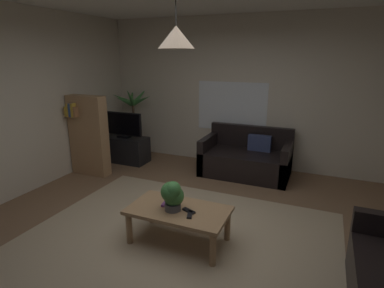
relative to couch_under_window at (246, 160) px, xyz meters
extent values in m
cube|color=brown|center=(-0.21, -2.25, -0.28)|extent=(5.43, 5.47, 0.02)
cube|color=tan|center=(-0.21, -2.45, -0.27)|extent=(3.53, 3.01, 0.01)
cube|color=beige|center=(-0.21, 0.52, 1.10)|extent=(5.55, 0.06, 2.76)
cube|color=beige|center=(-2.96, -2.25, 1.10)|extent=(0.06, 5.47, 2.76)
cube|color=white|center=(-0.44, 0.49, 0.84)|extent=(1.33, 0.01, 0.92)
cube|color=black|center=(0.00, -0.04, -0.06)|extent=(1.51, 0.86, 0.42)
cube|color=black|center=(0.00, 0.33, 0.35)|extent=(1.51, 0.12, 0.40)
cube|color=black|center=(-0.70, -0.04, 0.05)|extent=(0.12, 0.86, 0.64)
cube|color=black|center=(0.69, -0.04, 0.05)|extent=(0.12, 0.86, 0.64)
cube|color=navy|center=(0.19, 0.15, 0.29)|extent=(0.40, 0.12, 0.28)
cube|color=#A87F56|center=(-0.19, -2.36, 0.12)|extent=(1.12, 0.62, 0.04)
cylinder|color=#A87F56|center=(-0.69, -2.61, -0.09)|extent=(0.07, 0.07, 0.37)
cylinder|color=#A87F56|center=(0.30, -2.61, -0.09)|extent=(0.07, 0.07, 0.37)
cylinder|color=#A87F56|center=(-0.69, -2.12, -0.09)|extent=(0.07, 0.07, 0.37)
cylinder|color=#A87F56|center=(0.30, -2.12, -0.09)|extent=(0.07, 0.07, 0.37)
cube|color=#72387F|center=(-0.34, -2.34, 0.15)|extent=(0.14, 0.13, 0.02)
cube|color=black|center=(-0.02, -2.45, 0.15)|extent=(0.10, 0.17, 0.02)
cube|color=black|center=(-0.06, -2.38, 0.15)|extent=(0.17, 0.11, 0.02)
cylinder|color=#4C4C51|center=(-0.24, -2.41, 0.18)|extent=(0.18, 0.18, 0.08)
sphere|color=#3D7F3D|center=(-0.24, -2.39, 0.30)|extent=(0.23, 0.23, 0.23)
sphere|color=#3D7F3D|center=(-0.25, -2.43, 0.36)|extent=(0.22, 0.22, 0.22)
sphere|color=#3D7F3D|center=(-0.23, -2.43, 0.39)|extent=(0.18, 0.18, 0.18)
cube|color=black|center=(-2.38, -0.26, -0.02)|extent=(0.90, 0.44, 0.50)
cube|color=black|center=(-2.38, -0.28, 0.50)|extent=(0.80, 0.05, 0.45)
cube|color=black|center=(-2.38, -0.30, 0.50)|extent=(0.76, 0.00, 0.41)
cube|color=black|center=(-2.38, -0.28, 0.25)|extent=(0.24, 0.16, 0.04)
cylinder|color=brown|center=(-2.48, 0.23, -0.12)|extent=(0.32, 0.32, 0.30)
cylinder|color=brown|center=(-2.48, 0.23, 0.42)|extent=(0.05, 0.05, 0.79)
cone|color=#3D7F3D|center=(-2.23, 0.18, 0.91)|extent=(0.54, 0.21, 0.29)
cone|color=#3D7F3D|center=(-2.39, 0.40, 0.97)|extent=(0.25, 0.43, 0.41)
cone|color=#3D7F3D|center=(-2.62, 0.42, 0.94)|extent=(0.33, 0.48, 0.40)
cone|color=#3D7F3D|center=(-2.70, 0.21, 0.90)|extent=(0.50, 0.16, 0.27)
cone|color=#3D7F3D|center=(-2.58, 0.08, 0.89)|extent=(0.26, 0.39, 0.29)
cone|color=#3D7F3D|center=(-2.40, 0.04, 0.98)|extent=(0.23, 0.45, 0.43)
cube|color=#A87F56|center=(-2.56, -1.06, 0.43)|extent=(0.70, 0.22, 1.40)
cube|color=gold|center=(-2.84, -1.18, 0.86)|extent=(0.03, 0.16, 0.17)
cube|color=gold|center=(-2.80, -1.18, 0.88)|extent=(0.04, 0.16, 0.22)
cube|color=#2D4C8C|center=(-2.75, -1.18, 0.89)|extent=(0.04, 0.16, 0.23)
cube|color=gold|center=(-2.69, -1.18, 0.89)|extent=(0.05, 0.16, 0.23)
cube|color=#99663F|center=(-2.65, -1.18, 0.86)|extent=(0.03, 0.16, 0.18)
cylinder|color=black|center=(-0.19, -2.36, 2.27)|extent=(0.01, 0.01, 0.43)
cone|color=tan|center=(-0.19, -2.36, 1.95)|extent=(0.36, 0.36, 0.21)
camera|label=1|loc=(1.18, -5.18, 1.79)|focal=29.11mm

